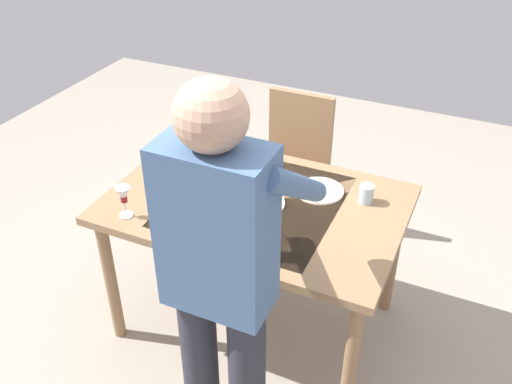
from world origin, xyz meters
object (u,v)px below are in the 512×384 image
person_server (221,278)px  dinner_plate_near (320,191)px  dining_table (256,216)px  dinner_plate_far (260,203)px  wine_glass_left (177,189)px  water_cup_near_left (366,194)px  chair_near (294,159)px  wine_glass_right (123,196)px  wine_bottle (246,232)px  serving_bowl_pasta (242,162)px  water_cup_near_right (174,182)px

person_server → dinner_plate_near: person_server is taller
dining_table → dinner_plate_far: size_ratio=5.89×
dinner_plate_far → wine_glass_left: bearing=29.1°
water_cup_near_left → chair_near: bearing=-46.8°
dining_table → dinner_plate_near: bearing=-141.0°
chair_near → dinner_plate_near: (-0.37, 0.64, 0.25)m
wine_glass_right → wine_glass_left: bearing=-140.8°
dinner_plate_far → wine_bottle: bearing=105.2°
wine_bottle → wine_glass_right: wine_bottle is taller
person_server → wine_glass_right: size_ratio=11.19×
serving_bowl_pasta → wine_glass_left: bearing=76.4°
water_cup_near_right → dinner_plate_far: size_ratio=0.47×
chair_near → person_server: bearing=101.8°
water_cup_near_right → dinner_plate_near: (-0.63, -0.28, -0.05)m
person_server → water_cup_near_left: person_server is taller
water_cup_near_right → dinner_plate_far: (-0.41, -0.07, -0.05)m
chair_near → dining_table: bearing=98.7°
dining_table → dinner_plate_near: (-0.24, -0.20, 0.09)m
wine_bottle → serving_bowl_pasta: 0.68m
person_server → dinner_plate_far: size_ratio=7.34×
wine_glass_left → water_cup_near_right: bearing=-51.4°
dining_table → water_cup_near_right: 0.42m
wine_glass_left → water_cup_near_right: (0.09, -0.11, -0.05)m
water_cup_near_left → serving_bowl_pasta: water_cup_near_left is taller
person_server → wine_glass_left: size_ratio=11.19×
dinner_plate_far → chair_near: bearing=-79.7°
serving_bowl_pasta → dining_table: bearing=128.2°
water_cup_near_right → water_cup_near_left: bearing=-161.1°
wine_bottle → water_cup_near_left: wine_bottle is taller
wine_glass_right → serving_bowl_pasta: wine_glass_right is taller
person_server → dinner_plate_near: bearing=-92.9°
serving_bowl_pasta → dinner_plate_far: 0.34m
wine_bottle → dinner_plate_near: size_ratio=1.29×
wine_bottle → wine_glass_left: wine_bottle is taller
water_cup_near_right → dining_table: bearing=-167.4°
wine_bottle → dinner_plate_near: bearing=-102.4°
dinner_plate_near → dinner_plate_far: same height
person_server → serving_bowl_pasta: size_ratio=5.63×
wine_glass_right → water_cup_near_right: (-0.10, -0.26, -0.05)m
wine_glass_right → person_server: bearing=151.3°
person_server → wine_glass_left: 0.72m
dining_table → water_cup_near_left: (-0.46, -0.20, 0.13)m
chair_near → wine_glass_left: (0.17, 1.03, 0.35)m
dinner_plate_near → dining_table: bearing=39.0°
dinner_plate_far → dining_table: bearing=-29.5°
wine_bottle → wine_glass_right: 0.60m
dinner_plate_near → water_cup_near_left: bearing=-178.1°
dining_table → water_cup_near_left: bearing=-156.3°
dining_table → water_cup_near_right: bearing=12.6°
wine_glass_right → dinner_plate_far: 0.61m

